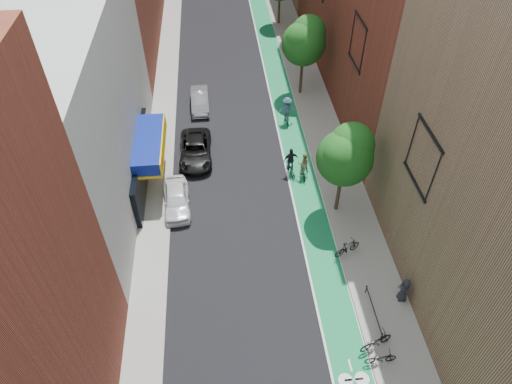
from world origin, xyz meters
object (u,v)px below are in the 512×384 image
object	(u,v)px
cyclist_lane_near	(303,167)
parked_car_black	(196,150)
parked_car_silver	(200,100)
cyclist_lane_far	(287,111)
parked_car_white	(176,199)
cyclist_lane_mid	(291,164)
pedestrian	(404,290)

from	to	relation	value
cyclist_lane_near	parked_car_black	bearing A→B (deg)	-21.96
parked_car_silver	cyclist_lane_far	xyz separation A→B (m)	(6.82, -2.82, 0.41)
parked_car_white	parked_car_silver	distance (m)	11.54
parked_car_black	cyclist_lane_mid	distance (m)	7.00
parked_car_white	cyclist_lane_mid	xyz separation A→B (m)	(7.80, 2.49, 0.17)
cyclist_lane_far	cyclist_lane_mid	bearing A→B (deg)	80.48
parked_car_white	pedestrian	world-z (taller)	pedestrian
cyclist_lane_mid	pedestrian	world-z (taller)	cyclist_lane_mid
cyclist_lane_far	parked_car_white	bearing A→B (deg)	41.88
parked_car_black	cyclist_lane_near	distance (m)	7.90
parked_car_black	parked_car_silver	bearing A→B (deg)	87.16
parked_car_white	cyclist_lane_near	distance (m)	8.89
parked_car_silver	cyclist_lane_far	bearing A→B (deg)	-23.82
parked_car_silver	cyclist_lane_far	size ratio (longest dim) A/B	1.79
cyclist_lane_near	pedestrian	distance (m)	10.99
pedestrian	cyclist_lane_mid	bearing A→B (deg)	-159.35
parked_car_black	pedestrian	world-z (taller)	pedestrian
cyclist_lane_near	cyclist_lane_far	distance (m)	6.48
parked_car_white	cyclist_lane_far	xyz separation A→B (m)	(8.42, 8.60, 0.38)
cyclist_lane_far	pedestrian	bearing A→B (deg)	98.89
cyclist_lane_far	parked_car_black	bearing A→B (deg)	23.47
parked_car_black	cyclist_lane_far	bearing A→B (deg)	27.58
parked_car_black	cyclist_lane_far	distance (m)	8.09
parked_car_silver	pedestrian	world-z (taller)	pedestrian
cyclist_lane_far	pedestrian	size ratio (longest dim) A/B	1.40
parked_car_white	cyclist_lane_mid	size ratio (longest dim) A/B	1.89
parked_car_white	parked_car_black	bearing A→B (deg)	71.92
parked_car_black	cyclist_lane_mid	xyz separation A→B (m)	(6.57, -2.42, 0.19)
parked_car_black	pedestrian	bearing A→B (deg)	-49.86
parked_car_black	parked_car_silver	distance (m)	6.53
parked_car_silver	cyclist_lane_mid	world-z (taller)	cyclist_lane_mid
cyclist_lane_mid	cyclist_lane_far	size ratio (longest dim) A/B	0.96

